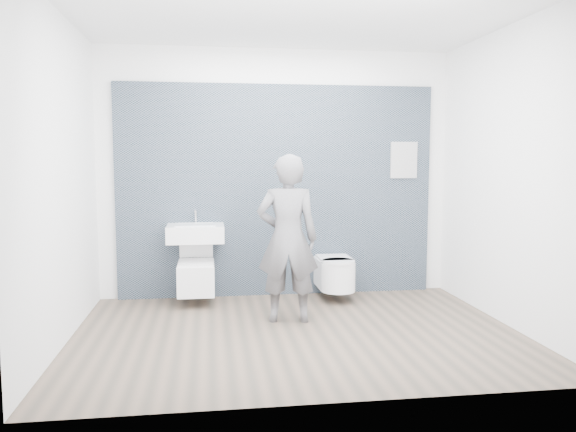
{
  "coord_description": "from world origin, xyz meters",
  "views": [
    {
      "loc": [
        -0.77,
        -4.89,
        1.56
      ],
      "look_at": [
        0.0,
        0.6,
        1.0
      ],
      "focal_mm": 35.0,
      "sensor_mm": 36.0,
      "label": 1
    }
  ],
  "objects": [
    {
      "name": "visitor",
      "position": [
        -0.04,
        0.37,
        0.81
      ],
      "size": [
        0.63,
        0.45,
        1.61
      ],
      "primitive_type": "imported",
      "rotation": [
        0.0,
        0.0,
        3.03
      ],
      "color": "slate",
      "rests_on": "ground"
    },
    {
      "name": "room_shell",
      "position": [
        0.0,
        0.0,
        1.74
      ],
      "size": [
        4.0,
        4.0,
        4.0
      ],
      "color": "white",
      "rests_on": "ground"
    },
    {
      "name": "washbasin",
      "position": [
        -0.93,
        1.21,
        0.77
      ],
      "size": [
        0.61,
        0.46,
        0.46
      ],
      "color": "white",
      "rests_on": "ground"
    },
    {
      "name": "tile_wall",
      "position": [
        0.0,
        1.47,
        0.0
      ],
      "size": [
        3.6,
        0.06,
        2.4
      ],
      "primitive_type": "cube",
      "color": "black",
      "rests_on": "ground"
    },
    {
      "name": "toilet_square",
      "position": [
        -0.93,
        1.16,
        0.31
      ],
      "size": [
        0.39,
        0.56,
        0.75
      ],
      "color": "white",
      "rests_on": "ground"
    },
    {
      "name": "toilet_rounded",
      "position": [
        0.61,
        1.12,
        0.3
      ],
      "size": [
        0.38,
        0.64,
        0.34
      ],
      "color": "white",
      "rests_on": "ground"
    },
    {
      "name": "ground",
      "position": [
        0.0,
        0.0,
        0.0
      ],
      "size": [
        4.0,
        4.0,
        0.0
      ],
      "primitive_type": "plane",
      "color": "brown",
      "rests_on": "ground"
    },
    {
      "name": "info_placard",
      "position": [
        1.48,
        1.43,
        0.0
      ],
      "size": [
        0.32,
        0.03,
        0.42
      ],
      "primitive_type": "cube",
      "color": "white",
      "rests_on": "ground"
    }
  ]
}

